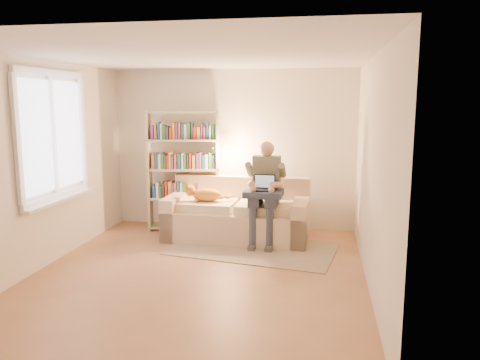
% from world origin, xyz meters
% --- Properties ---
extents(floor, '(4.50, 4.50, 0.00)m').
position_xyz_m(floor, '(0.00, 0.00, 0.00)').
color(floor, '#946443').
rests_on(floor, ground).
extents(ceiling, '(4.00, 4.50, 0.02)m').
position_xyz_m(ceiling, '(0.00, 0.00, 2.60)').
color(ceiling, white).
rests_on(ceiling, wall_back).
extents(wall_left, '(0.02, 4.50, 2.60)m').
position_xyz_m(wall_left, '(-2.00, 0.00, 1.30)').
color(wall_left, silver).
rests_on(wall_left, floor).
extents(wall_right, '(0.02, 4.50, 2.60)m').
position_xyz_m(wall_right, '(2.00, 0.00, 1.30)').
color(wall_right, silver).
rests_on(wall_right, floor).
extents(wall_back, '(4.00, 0.02, 2.60)m').
position_xyz_m(wall_back, '(0.00, 2.25, 1.30)').
color(wall_back, silver).
rests_on(wall_back, floor).
extents(wall_front, '(4.00, 0.02, 2.60)m').
position_xyz_m(wall_front, '(0.00, -2.25, 1.30)').
color(wall_front, silver).
rests_on(wall_front, floor).
extents(window, '(0.12, 1.52, 1.69)m').
position_xyz_m(window, '(-1.95, 0.20, 1.38)').
color(window, white).
rests_on(window, wall_left).
extents(sofa, '(2.19, 1.04, 0.92)m').
position_xyz_m(sofa, '(0.19, 1.58, 0.33)').
color(sofa, beige).
rests_on(sofa, floor).
extents(person, '(0.42, 0.67, 1.50)m').
position_xyz_m(person, '(0.64, 1.40, 0.85)').
color(person, slate).
rests_on(person, sofa).
extents(cat, '(0.68, 0.25, 0.25)m').
position_xyz_m(cat, '(-0.33, 1.46, 0.69)').
color(cat, '#FD9D31').
rests_on(cat, sofa).
extents(blanket, '(0.56, 0.46, 0.09)m').
position_xyz_m(blanket, '(0.64, 1.27, 0.77)').
color(blanket, '#283147').
rests_on(blanket, person).
extents(laptop, '(0.31, 0.27, 0.27)m').
position_xyz_m(laptop, '(0.64, 1.28, 0.88)').
color(laptop, black).
rests_on(laptop, blanket).
extents(bookshelf, '(1.33, 0.49, 1.95)m').
position_xyz_m(bookshelf, '(-0.75, 1.90, 1.08)').
color(bookshelf, '#BBAC8D').
rests_on(bookshelf, floor).
extents(rug, '(2.47, 1.71, 0.01)m').
position_xyz_m(rug, '(0.52, 1.06, 0.01)').
color(rug, gray).
rests_on(rug, floor).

